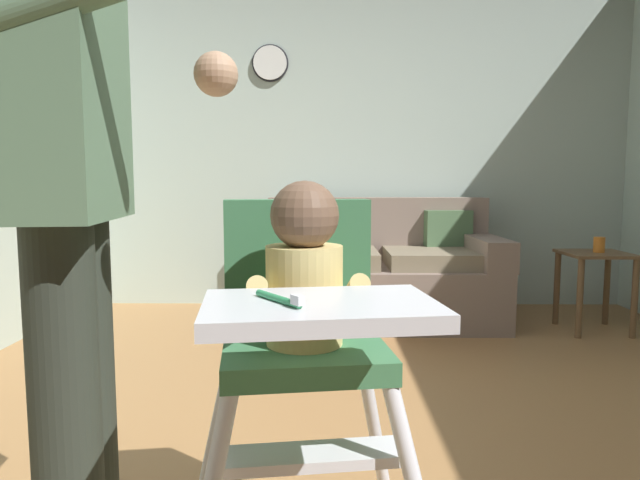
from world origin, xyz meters
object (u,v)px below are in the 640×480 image
object	(u,v)px
couch	(381,273)
sippy_cup	(599,245)
adult_standing	(68,199)
wall_clock	(270,63)
high_chair	(304,313)
side_table	(595,274)

from	to	relation	value
couch	sippy_cup	xyz separation A→B (m)	(1.38, -0.30, 0.24)
adult_standing	wall_clock	world-z (taller)	wall_clock
high_chair	side_table	size ratio (longest dim) A/B	1.88
high_chair	sippy_cup	xyz separation A→B (m)	(1.82, 2.33, -0.10)
high_chair	wall_clock	size ratio (longest dim) A/B	3.48
sippy_cup	couch	bearing A→B (deg)	167.83
side_table	sippy_cup	bearing A→B (deg)	0.00
sippy_cup	high_chair	bearing A→B (deg)	-128.05
high_chair	side_table	bearing A→B (deg)	134.16
adult_standing	side_table	bearing A→B (deg)	38.22
sippy_cup	wall_clock	size ratio (longest dim) A/B	0.36
sippy_cup	wall_clock	bearing A→B (deg)	160.61
high_chair	wall_clock	distance (m)	3.35
adult_standing	side_table	distance (m)	3.36
adult_standing	sippy_cup	xyz separation A→B (m)	(2.31, 2.39, -0.36)
couch	wall_clock	distance (m)	1.82
adult_standing	wall_clock	bearing A→B (deg)	80.03
side_table	sippy_cup	xyz separation A→B (m)	(0.02, 0.00, 0.19)
sippy_cup	adult_standing	bearing A→B (deg)	-134.02
couch	wall_clock	world-z (taller)	wall_clock
couch	wall_clock	bearing A→B (deg)	-120.18
wall_clock	adult_standing	bearing A→B (deg)	-92.00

